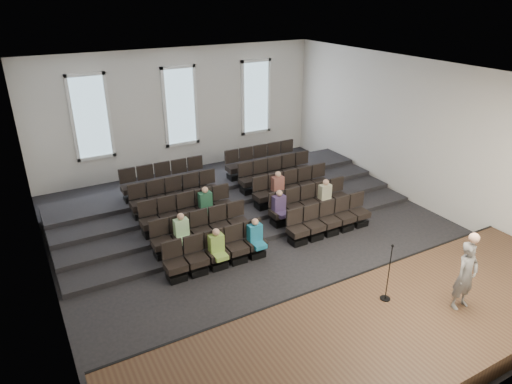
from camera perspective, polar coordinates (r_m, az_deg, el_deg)
ground at (r=14.06m, az=1.35°, el=-6.06°), size 14.00×14.00×0.00m
ceiling at (r=12.33m, az=1.58°, el=14.51°), size 12.00×14.00×0.02m
wall_back at (r=19.09m, az=-9.47°, el=9.96°), size 12.00×0.04×5.00m
wall_front at (r=8.44m, az=27.00°, el=-11.67°), size 12.00×0.04×5.00m
wall_left at (r=11.40m, az=-25.62°, el=-2.02°), size 0.04×14.00×5.00m
wall_right at (r=16.72m, az=19.65°, el=6.86°), size 0.04×14.00×5.00m
stage at (r=10.66m, az=16.01°, el=-16.77°), size 11.80×3.60×0.50m
stage_lip at (r=11.65m, az=9.87°, el=-12.11°), size 11.80×0.06×0.52m
risers at (r=16.47m, az=-4.24°, el=-0.61°), size 11.80×4.80×0.60m
seating_rows at (r=14.94m, az=-1.62°, el=-1.20°), size 6.80×4.70×1.67m
windows at (r=18.98m, az=-9.44°, el=10.50°), size 8.44×0.10×3.24m
audience at (r=13.89m, az=-0.55°, el=-2.56°), size 5.45×2.64×1.10m
speaker at (r=11.14m, az=24.74°, el=-9.50°), size 0.60×0.39×1.62m
mic_stand at (r=10.99m, az=16.09°, el=-10.90°), size 0.24×0.24×1.45m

